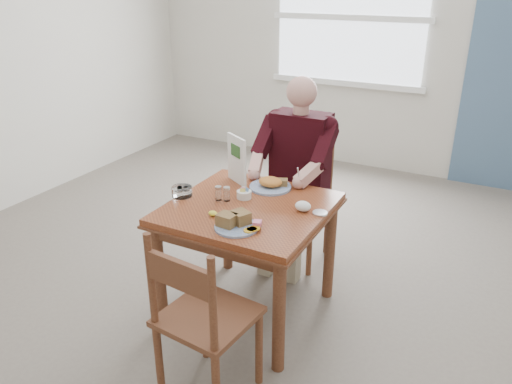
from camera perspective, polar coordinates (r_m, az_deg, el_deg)
The scene contains 16 objects.
floor at distance 3.33m, azimuth -0.78°, elevation -13.30°, with size 6.00×6.00×0.00m, color #695C55.
wall_back at distance 5.53m, azimuth 14.73°, elevation 16.54°, with size 5.50×5.50×0.00m, color beige.
lemon_wedge at distance 2.82m, azimuth -4.95°, elevation -2.45°, with size 0.06×0.04×0.03m, color yellow.
napkin at distance 2.88m, azimuth 5.39°, elevation -1.63°, with size 0.09×0.08×0.06m, color white.
metal_dish at distance 2.86m, azimuth 7.32°, elevation -2.39°, with size 0.09×0.09×0.01m, color silver.
window at distance 5.59m, azimuth 10.67°, elevation 19.01°, with size 1.72×0.04×1.42m.
table at distance 2.99m, azimuth -0.85°, elevation -3.46°, with size 0.92×0.92×0.75m.
chair_far at distance 3.72m, azimuth 5.03°, elevation -0.73°, with size 0.42×0.42×0.95m.
chair_near at distance 2.49m, azimuth -6.19°, elevation -14.25°, with size 0.46×0.46×0.95m.
diner at distance 3.51m, azimuth 4.65°, elevation 3.69°, with size 0.53×0.56×1.39m.
near_plate at distance 2.68m, azimuth -2.30°, elevation -3.48°, with size 0.28×0.28×0.08m.
far_plate at distance 3.18m, azimuth 1.75°, elevation 0.91°, with size 0.35×0.35×0.07m.
caddy at distance 3.03m, azimuth -1.36°, elevation -0.28°, with size 0.10×0.10×0.07m.
shakers at distance 3.00m, azimuth -3.85°, elevation -0.17°, with size 0.10×0.06×0.09m.
creamer at distance 3.09m, azimuth -8.47°, elevation 0.08°, with size 0.13×0.13×0.06m.
menu at distance 3.22m, azimuth -2.22°, elevation 3.75°, with size 0.19×0.12×0.31m.
Camera 1 is at (1.28, -2.35, 1.99)m, focal length 35.00 mm.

